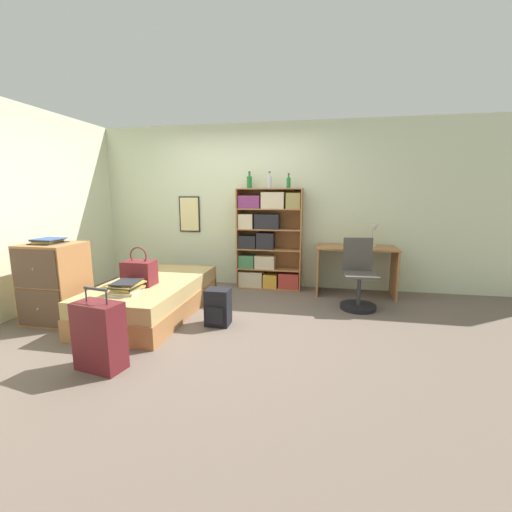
# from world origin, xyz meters

# --- Properties ---
(ground_plane) EXTENTS (14.00, 14.00, 0.00)m
(ground_plane) POSITION_xyz_m (0.00, 0.00, 0.00)
(ground_plane) COLOR #66564C
(wall_back) EXTENTS (10.00, 0.09, 2.60)m
(wall_back) POSITION_xyz_m (-0.00, 1.67, 1.30)
(wall_back) COLOR beige
(wall_back) RESTS_ON ground_plane
(wall_left) EXTENTS (0.06, 10.00, 2.60)m
(wall_left) POSITION_xyz_m (-2.37, 0.00, 1.30)
(wall_left) COLOR beige
(wall_left) RESTS_ON ground_plane
(bed) EXTENTS (1.04, 2.01, 0.42)m
(bed) POSITION_xyz_m (-0.75, 0.02, 0.21)
(bed) COLOR #A36B3D
(bed) RESTS_ON ground_plane
(handbag) EXTENTS (0.36, 0.25, 0.46)m
(handbag) POSITION_xyz_m (-0.80, -0.20, 0.57)
(handbag) COLOR maroon
(handbag) RESTS_ON bed
(book_stack_on_bed) EXTENTS (0.31, 0.38, 0.13)m
(book_stack_on_bed) POSITION_xyz_m (-0.76, -0.54, 0.49)
(book_stack_on_bed) COLOR silver
(book_stack_on_bed) RESTS_ON bed
(suitcase) EXTENTS (0.45, 0.30, 0.73)m
(suitcase) POSITION_xyz_m (-0.52, -1.39, 0.30)
(suitcase) COLOR #5B191E
(suitcase) RESTS_ON ground_plane
(dresser) EXTENTS (0.61, 0.57, 0.94)m
(dresser) POSITION_xyz_m (-1.74, -0.47, 0.47)
(dresser) COLOR #A36B3D
(dresser) RESTS_ON ground_plane
(magazine_pile_on_dresser) EXTENTS (0.31, 0.33, 0.06)m
(magazine_pile_on_dresser) POSITION_xyz_m (-1.77, -0.47, 0.97)
(magazine_pile_on_dresser) COLOR #232328
(magazine_pile_on_dresser) RESTS_ON dresser
(bookcase) EXTENTS (1.02, 0.30, 1.59)m
(bookcase) POSITION_xyz_m (0.45, 1.46, 0.77)
(bookcase) COLOR #A36B3D
(bookcase) RESTS_ON ground_plane
(bottle_green) EXTENTS (0.08, 0.08, 0.26)m
(bottle_green) POSITION_xyz_m (0.19, 1.50, 1.69)
(bottle_green) COLOR #1E6B2D
(bottle_green) RESTS_ON bookcase
(bottle_brown) EXTENTS (0.07, 0.07, 0.25)m
(bottle_brown) POSITION_xyz_m (0.51, 1.46, 1.68)
(bottle_brown) COLOR #B7BCC1
(bottle_brown) RESTS_ON bookcase
(bottle_clear) EXTENTS (0.06, 0.06, 0.22)m
(bottle_clear) POSITION_xyz_m (0.81, 1.42, 1.67)
(bottle_clear) COLOR #1E6B2D
(bottle_clear) RESTS_ON bookcase
(desk) EXTENTS (1.15, 0.55, 0.73)m
(desk) POSITION_xyz_m (1.84, 1.34, 0.51)
(desk) COLOR #A36B3D
(desk) RESTS_ON ground_plane
(desk_lamp) EXTENTS (0.17, 0.12, 0.39)m
(desk_lamp) POSITION_xyz_m (2.09, 1.39, 0.98)
(desk_lamp) COLOR #ADA89E
(desk_lamp) RESTS_ON desk
(desk_chair) EXTENTS (0.46, 0.47, 0.92)m
(desk_chair) POSITION_xyz_m (1.83, 0.71, 0.30)
(desk_chair) COLOR black
(desk_chair) RESTS_ON ground_plane
(backpack) EXTENTS (0.27, 0.26, 0.43)m
(backpack) POSITION_xyz_m (0.18, -0.22, 0.21)
(backpack) COLOR black
(backpack) RESTS_ON ground_plane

